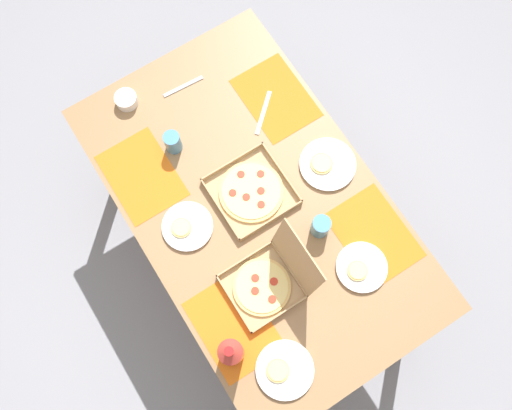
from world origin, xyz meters
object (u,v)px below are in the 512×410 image
Objects in this scene: plate_near_right at (187,227)px; pizza_box_corner_left at (269,281)px; cup_clear_right at (321,226)px; pizza_box_edge_far at (251,192)px; plate_middle at (327,164)px; plate_near_left at (361,268)px; cup_dark at (173,142)px; plate_far_right at (284,370)px; condiment_bowl at (126,100)px; soda_bottle at (231,353)px.

pizza_box_corner_left is at bearing 23.29° from plate_near_right.
plate_near_right is at bearing -123.54° from cup_clear_right.
pizza_box_corner_left reaches higher than pizza_box_edge_far.
plate_middle is at bearing 139.26° from cup_clear_right.
plate_near_left is 0.23m from cup_clear_right.
pizza_box_edge_far is 2.91× the size of cup_dark.
condiment_bowl reaches higher than plate_far_right.
plate_middle is at bearing 162.83° from plate_near_left.
pizza_box_edge_far is at bearing -158.43° from plate_near_left.
plate_middle is at bearing 82.48° from plate_near_right.
plate_near_left is 1.21m from condiment_bowl.
soda_bottle reaches higher than plate_far_right.
soda_bottle reaches higher than plate_near_right.
plate_near_right is at bearing -177.76° from plate_far_right.
plate_near_right is 0.54m from soda_bottle.
pizza_box_edge_far is 0.32m from cup_clear_right.
plate_near_left is at bearing 12.85° from cup_clear_right.
plate_near_right is 0.63m from plate_middle.
pizza_box_corner_left is 0.37m from plate_near_left.
condiment_bowl is at bearing -166.92° from cup_dark.
plate_far_right is at bearing -6.05° from cup_dark.
pizza_box_edge_far is 3.17× the size of condiment_bowl.
cup_clear_right is (0.28, 0.15, 0.04)m from pizza_box_edge_far.
pizza_box_edge_far reaches higher than plate_middle.
soda_bottle reaches higher than pizza_box_corner_left.
cup_dark is (-0.33, 0.13, 0.04)m from plate_near_right.
condiment_bowl is at bearing -157.42° from cup_clear_right.
plate_near_left is at bearing 108.80° from plate_far_right.
plate_middle is 2.47× the size of condiment_bowl.
pizza_box_corner_left reaches higher than plate_middle.
pizza_box_edge_far is 0.71m from plate_far_right.
cup_clear_right is (-0.22, 0.55, -0.08)m from soda_bottle.
plate_near_left is 0.63× the size of soda_bottle.
pizza_box_edge_far is at bearing 158.29° from pizza_box_corner_left.
pizza_box_corner_left is 0.32m from soda_bottle.
pizza_box_corner_left is 1.39× the size of plate_far_right.
cup_dark is (-0.85, 0.24, -0.08)m from soda_bottle.
pizza_box_corner_left reaches higher than plate_near_left.
plate_near_left is at bearing 66.51° from pizza_box_corner_left.
plate_near_left is (0.15, 0.34, -0.04)m from pizza_box_corner_left.
pizza_box_corner_left is 0.30m from cup_clear_right.
plate_far_right is 0.24m from soda_bottle.
plate_near_right is 1.98× the size of cup_dark.
condiment_bowl is (-0.63, -0.23, 0.01)m from pizza_box_edge_far.
plate_far_right is 1.29m from condiment_bowl.
pizza_box_edge_far is 0.94× the size of soda_bottle.
soda_bottle is (-0.15, -0.13, 0.12)m from plate_far_right.
cup_dark is (-0.41, -0.50, 0.04)m from plate_middle.
plate_far_right is at bearing -71.20° from plate_near_left.
soda_bottle is 3.37× the size of condiment_bowl.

